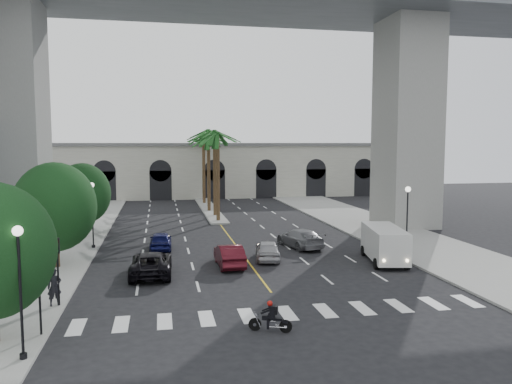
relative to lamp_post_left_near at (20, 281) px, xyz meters
name	(u,v)px	position (x,y,z in m)	size (l,w,h in m)	color
ground	(280,304)	(11.40, 5.00, -3.22)	(140.00, 140.00, 0.00)	black
sidewalk_left	(43,253)	(-3.60, 20.00, -3.15)	(8.00, 100.00, 0.15)	gray
sidewalk_right	(405,239)	(26.40, 20.00, -3.15)	(8.00, 100.00, 0.15)	gray
median	(209,209)	(11.40, 43.00, -3.12)	(2.00, 24.00, 0.20)	gray
pier_building	(199,170)	(11.40, 60.00, 1.04)	(71.00, 10.50, 8.50)	beige
bridge	(261,35)	(14.82, 27.00, 15.29)	(75.00, 13.00, 26.00)	gray
palm_a	(218,137)	(11.40, 33.00, 5.88)	(3.20, 3.20, 10.30)	#47331E
palm_b	(214,135)	(11.50, 37.00, 6.15)	(3.20, 3.20, 10.60)	#47331E
palm_c	(209,139)	(11.20, 41.00, 5.69)	(3.20, 3.20, 10.10)	#47331E
palm_d	(208,134)	(11.55, 45.00, 6.43)	(3.20, 3.20, 10.90)	#47331E
palm_e	(204,138)	(11.30, 49.00, 5.97)	(3.20, 3.20, 10.40)	#47331E
palm_f	(203,136)	(11.60, 53.00, 6.24)	(3.20, 3.20, 10.70)	#47331E
street_tree_mid	(55,207)	(-1.60, 15.00, 0.99)	(5.44, 5.44, 7.21)	#382616
street_tree_far	(82,194)	(-1.60, 27.00, 0.68)	(5.04, 5.04, 6.68)	#382616
lamp_post_left_near	(20,281)	(0.00, 0.00, 0.00)	(0.40, 0.40, 5.35)	black
lamp_post_left_far	(92,209)	(0.00, 21.00, 0.00)	(0.40, 0.40, 5.35)	black
lamp_post_right	(407,216)	(22.80, 13.00, 0.00)	(0.40, 0.40, 5.35)	black
traffic_signal_near	(39,281)	(0.10, 2.50, -0.71)	(0.25, 0.18, 3.65)	black
traffic_signal_far	(58,260)	(0.10, 6.50, -0.71)	(0.25, 0.18, 3.65)	black
motorcycle_rider	(272,318)	(10.11, 1.25, -2.57)	(1.88, 0.85, 1.43)	black
car_a	(268,250)	(12.90, 14.89, -2.50)	(1.71, 4.25, 1.45)	#A09FA3
car_b	(229,255)	(9.90, 13.53, -2.46)	(1.62, 4.64, 1.53)	#440D15
car_c	(151,263)	(4.66, 12.12, -2.45)	(2.55, 5.53, 1.54)	black
car_d	(300,238)	(16.40, 18.60, -2.46)	(2.13, 5.25, 1.52)	slate
car_e	(161,241)	(5.27, 19.90, -2.50)	(1.70, 4.22, 1.44)	#0F134A
cargo_van	(385,243)	(20.89, 12.55, -1.83)	(3.27, 6.16, 2.49)	silver
pedestrian_a	(54,287)	(-0.10, 6.49, -2.11)	(0.70, 0.46, 1.93)	black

